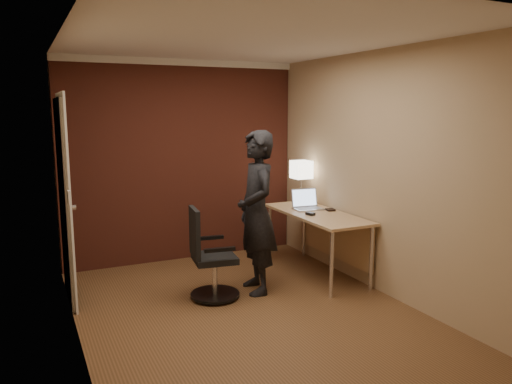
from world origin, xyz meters
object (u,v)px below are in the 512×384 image
(wallet, at_px, (330,210))
(office_chair, at_px, (209,260))
(laptop, at_px, (306,203))
(desk, at_px, (322,223))
(mouse, at_px, (310,214))
(desk_lamp, at_px, (301,170))
(person, at_px, (257,212))

(wallet, bearing_deg, office_chair, -172.25)
(laptop, height_order, wallet, laptop)
(desk, xyz_separation_m, mouse, (-0.21, -0.08, 0.14))
(desk, distance_m, desk_lamp, 0.81)
(wallet, bearing_deg, mouse, -161.58)
(wallet, distance_m, person, 1.09)
(desk, distance_m, person, 0.98)
(desk, relative_size, laptop, 4.27)
(person, bearing_deg, office_chair, -83.15)
(office_chair, bearing_deg, laptop, 17.45)
(desk, xyz_separation_m, wallet, (0.14, 0.03, 0.14))
(wallet, relative_size, office_chair, 0.12)
(laptop, bearing_deg, desk, -77.37)
(desk, xyz_separation_m, person, (-0.93, -0.19, 0.24))
(mouse, bearing_deg, person, 174.02)
(desk, bearing_deg, mouse, -158.78)
(office_chair, bearing_deg, wallet, 7.75)
(office_chair, bearing_deg, desk_lamp, 27.06)
(wallet, height_order, person, person)
(office_chair, bearing_deg, mouse, 4.69)
(mouse, xyz_separation_m, person, (-0.72, -0.11, 0.10))
(laptop, distance_m, person, 0.98)
(mouse, relative_size, person, 0.06)
(mouse, bearing_deg, laptop, 51.36)
(desk, relative_size, desk_lamp, 2.80)
(wallet, distance_m, office_chair, 1.64)
(mouse, bearing_deg, desk_lamp, 53.17)
(desk_lamp, xyz_separation_m, mouse, (-0.28, -0.68, -0.40))
(desk_lamp, bearing_deg, laptop, -110.31)
(desk_lamp, bearing_deg, person, -141.69)
(person, bearing_deg, desk, 109.32)
(desk_lamp, bearing_deg, wallet, -83.17)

